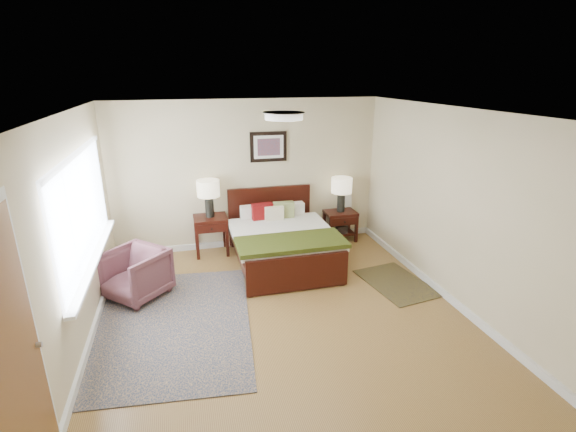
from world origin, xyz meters
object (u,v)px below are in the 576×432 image
at_px(nightstand_left, 211,224).
at_px(bed, 282,236).
at_px(rug_persian, 172,323).
at_px(nightstand_right, 340,222).
at_px(lamp_right, 342,188).
at_px(lamp_left, 208,191).
at_px(armchair, 135,274).

bearing_deg(nightstand_left, bed, -32.86).
xyz_separation_m(bed, rug_persian, (-1.70, -1.33, -0.46)).
relative_size(nightstand_right, lamp_right, 0.90).
xyz_separation_m(bed, nightstand_left, (-1.04, 0.67, 0.05)).
bearing_deg(lamp_right, lamp_left, 180.00).
bearing_deg(lamp_left, nightstand_left, -90.00).
distance_m(nightstand_right, armchair, 3.61).
xyz_separation_m(nightstand_right, lamp_right, (0.00, 0.01, 0.64)).
bearing_deg(bed, nightstand_left, 147.14).
bearing_deg(nightstand_left, rug_persian, -108.16).
height_order(lamp_left, lamp_right, lamp_left).
height_order(bed, lamp_left, lamp_left).
relative_size(nightstand_right, lamp_left, 0.90).
relative_size(nightstand_left, lamp_right, 1.06).
distance_m(bed, rug_persian, 2.20).
bearing_deg(lamp_right, nightstand_left, -179.46).
bearing_deg(bed, lamp_left, 146.30).
xyz_separation_m(nightstand_left, armchair, (-1.11, -1.20, -0.18)).
bearing_deg(rug_persian, armchair, 125.21).
height_order(lamp_left, armchair, lamp_left).
relative_size(lamp_left, lamp_right, 1.00).
xyz_separation_m(nightstand_left, lamp_left, (0.00, 0.02, 0.56)).
relative_size(bed, nightstand_right, 3.44).
xyz_separation_m(bed, nightstand_right, (1.26, 0.68, -0.13)).
height_order(nightstand_right, lamp_right, lamp_right).
relative_size(lamp_left, armchair, 0.82).
bearing_deg(rug_persian, bed, 43.83).
bearing_deg(lamp_left, rug_persian, -107.98).
height_order(bed, nightstand_right, bed).
relative_size(bed, nightstand_left, 2.92).
height_order(nightstand_right, rug_persian, nightstand_right).
distance_m(nightstand_left, armchair, 1.64).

